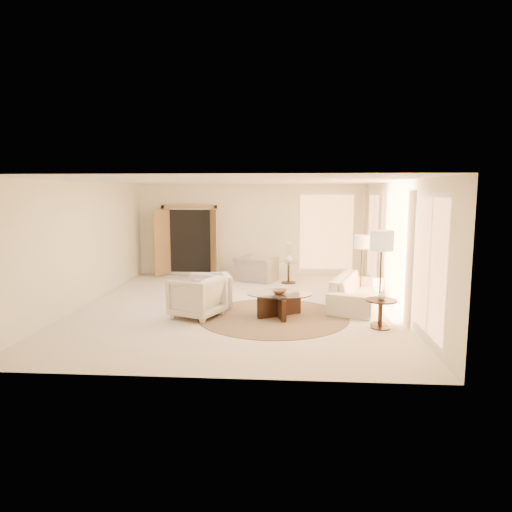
# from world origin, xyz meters

# --- Properties ---
(room) EXTENTS (7.04, 8.04, 2.83)m
(room) POSITION_xyz_m (0.00, 0.00, 1.40)
(room) COLOR beige
(room) RESTS_ON ground
(windows_right) EXTENTS (0.10, 6.40, 2.40)m
(windows_right) POSITION_xyz_m (3.45, 0.10, 1.35)
(windows_right) COLOR #FFB266
(windows_right) RESTS_ON room
(window_back_corner) EXTENTS (1.70, 0.10, 2.40)m
(window_back_corner) POSITION_xyz_m (2.30, 3.95, 1.35)
(window_back_corner) COLOR #FFB266
(window_back_corner) RESTS_ON room
(curtains_right) EXTENTS (0.06, 5.20, 2.60)m
(curtains_right) POSITION_xyz_m (3.40, 1.00, 1.30)
(curtains_right) COLOR #C7AC8E
(curtains_right) RESTS_ON room
(french_doors) EXTENTS (1.95, 0.66, 2.16)m
(french_doors) POSITION_xyz_m (-1.90, 3.82, 1.07)
(french_doors) COLOR #AA8554
(french_doors) RESTS_ON room
(area_rug) EXTENTS (3.71, 3.71, 0.01)m
(area_rug) POSITION_xyz_m (0.84, -0.81, 0.01)
(area_rug) COLOR #443221
(area_rug) RESTS_ON room
(sofa) EXTENTS (1.61, 2.54, 0.69)m
(sofa) POSITION_xyz_m (2.72, 0.24, 0.35)
(sofa) COLOR beige
(sofa) RESTS_ON room
(armchair_left) EXTENTS (0.94, 0.97, 0.83)m
(armchair_left) POSITION_xyz_m (-0.56, -0.09, 0.41)
(armchair_left) COLOR beige
(armchair_left) RESTS_ON room
(armchair_right) EXTENTS (1.14, 1.17, 0.94)m
(armchair_right) POSITION_xyz_m (-0.73, -0.92, 0.47)
(armchair_right) COLOR beige
(armchair_right) RESTS_ON room
(accent_chair) EXTENTS (1.26, 1.04, 0.95)m
(accent_chair) POSITION_xyz_m (0.24, 2.98, 0.47)
(accent_chair) COLOR gray
(accent_chair) RESTS_ON room
(coffee_table) EXTENTS (1.76, 1.76, 0.49)m
(coffee_table) POSITION_xyz_m (0.97, -0.76, 0.31)
(coffee_table) COLOR black
(coffee_table) RESTS_ON room
(end_table) EXTENTS (0.59, 0.59, 0.56)m
(end_table) POSITION_xyz_m (2.90, -1.46, 0.38)
(end_table) COLOR black
(end_table) RESTS_ON room
(side_table) EXTENTS (0.53, 0.53, 0.61)m
(side_table) POSITION_xyz_m (1.16, 2.74, 0.37)
(side_table) COLOR #2D231B
(side_table) RESTS_ON room
(floor_lamp_near) EXTENTS (0.37, 0.37, 1.54)m
(floor_lamp_near) POSITION_xyz_m (2.90, 1.00, 1.31)
(floor_lamp_near) COLOR #2D231B
(floor_lamp_near) RESTS_ON room
(floor_lamp_far) EXTENTS (0.45, 0.45, 1.84)m
(floor_lamp_far) POSITION_xyz_m (2.90, -1.27, 1.57)
(floor_lamp_far) COLOR #2D231B
(floor_lamp_far) RESTS_ON room
(bowl) EXTENTS (0.35, 0.35, 0.08)m
(bowl) POSITION_xyz_m (0.97, -0.76, 0.53)
(bowl) COLOR brown
(bowl) RESTS_ON coffee_table
(end_vase) EXTENTS (0.18, 0.18, 0.16)m
(end_vase) POSITION_xyz_m (2.90, -1.46, 0.63)
(end_vase) COLOR white
(end_vase) RESTS_ON end_table
(side_vase) EXTENTS (0.24, 0.24, 0.22)m
(side_vase) POSITION_xyz_m (1.16, 2.74, 0.72)
(side_vase) COLOR white
(side_vase) RESTS_ON side_table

